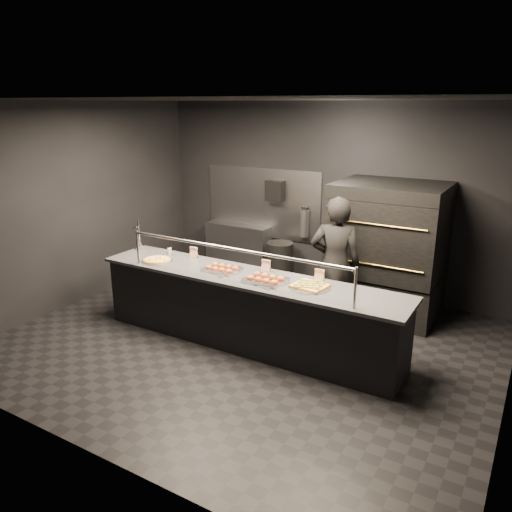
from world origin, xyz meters
name	(u,v)px	position (x,y,z in m)	size (l,w,h in m)	color
room	(247,229)	(-0.02, 0.05, 1.50)	(6.04, 6.00, 3.00)	black
service_counter	(247,310)	(0.00, 0.00, 0.46)	(4.10, 0.78, 1.37)	black
pizza_oven	(387,249)	(1.20, 1.90, 0.97)	(1.50, 1.23, 1.91)	black
prep_shelf	(239,249)	(-1.60, 2.32, 0.45)	(1.20, 0.35, 0.90)	#99999E
towel_dispenser	(275,191)	(-0.90, 2.39, 1.55)	(0.30, 0.20, 0.35)	black
fire_extinguisher	(304,223)	(-0.35, 2.40, 1.06)	(0.14, 0.14, 0.51)	#B2B2B7
beer_tap	(139,240)	(-1.95, 0.20, 1.06)	(0.12, 0.18, 0.48)	silver
round_pizza	(157,260)	(-1.35, -0.11, 0.94)	(0.42, 0.42, 0.03)	silver
slider_tray_a	(222,269)	(-0.37, 0.00, 0.95)	(0.53, 0.47, 0.07)	silver
slider_tray_b	(266,279)	(0.31, -0.07, 0.95)	(0.57, 0.49, 0.08)	silver
square_pizza	(310,286)	(0.85, 0.02, 0.94)	(0.47, 0.47, 0.05)	silver
condiment_jar	(171,252)	(-1.37, 0.21, 0.96)	(0.14, 0.06, 0.09)	silver
tent_cards	(257,264)	(-0.02, 0.28, 1.00)	(2.00, 0.04, 0.15)	white
trash_bin	(280,264)	(-0.63, 2.09, 0.38)	(0.45, 0.45, 0.75)	black
worker	(335,265)	(0.78, 0.98, 0.92)	(0.67, 0.44, 1.83)	black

